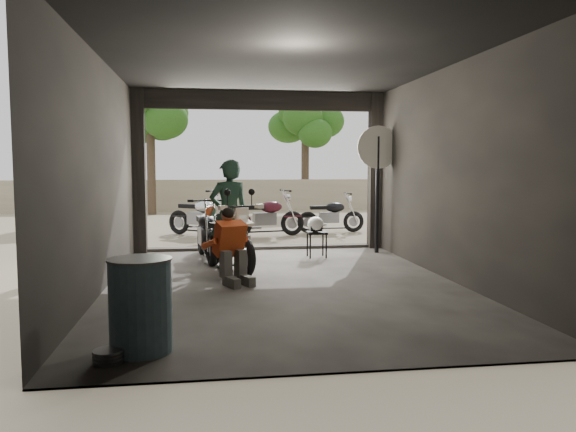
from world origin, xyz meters
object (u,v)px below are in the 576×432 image
object	(u,v)px
outside_bike_a	(200,213)
rider	(229,215)
stool	(317,236)
left_bike	(206,229)
mechanic	(233,248)
oil_drum	(141,307)
sign_post	(378,167)
helmet	(316,224)
outside_bike_b	(267,213)
outside_bike_c	(331,213)
main_bike	(228,237)

from	to	relation	value
outside_bike_a	rider	distance (m)	4.56
outside_bike_a	stool	xyz separation A→B (m)	(2.19, -3.66, -0.15)
left_bike	mechanic	world-z (taller)	left_bike
stool	oil_drum	size ratio (longest dim) A/B	0.57
oil_drum	sign_post	world-z (taller)	sign_post
stool	sign_post	bearing A→B (deg)	16.29
rider	oil_drum	world-z (taller)	rider
helmet	mechanic	bearing A→B (deg)	-144.63
stool	outside_bike_b	bearing A→B (deg)	99.80
left_bike	outside_bike_c	size ratio (longest dim) A/B	1.11
mechanic	sign_post	bearing A→B (deg)	17.61
left_bike	outside_bike_a	size ratio (longest dim) A/B	0.99
sign_post	helmet	bearing A→B (deg)	-147.69
stool	helmet	distance (m)	0.23
outside_bike_c	mechanic	bearing A→B (deg)	155.10
stool	oil_drum	distance (m)	5.69
left_bike	helmet	bearing A→B (deg)	-10.92
mechanic	stool	bearing A→B (deg)	29.32
outside_bike_c	oil_drum	distance (m)	9.76
rider	left_bike	bearing A→B (deg)	-83.60
outside_bike_a	outside_bike_c	world-z (taller)	outside_bike_a
outside_bike_b	outside_bike_c	world-z (taller)	outside_bike_b
outside_bike_b	sign_post	bearing A→B (deg)	-159.35
mechanic	helmet	distance (m)	2.66
outside_bike_b	stool	xyz separation A→B (m)	(0.58, -3.36, -0.15)
outside_bike_c	helmet	distance (m)	4.18
mechanic	stool	size ratio (longest dim) A/B	2.15
main_bike	oil_drum	world-z (taller)	main_bike
outside_bike_b	rider	xyz separation A→B (m)	(-1.08, -4.22, 0.34)
outside_bike_c	stool	xyz separation A→B (m)	(-1.16, -3.95, -0.09)
helmet	sign_post	world-z (taller)	sign_post
rider	main_bike	bearing A→B (deg)	65.24
outside_bike_b	helmet	size ratio (longest dim) A/B	5.33
helmet	outside_bike_c	bearing A→B (deg)	56.40
outside_bike_c	outside_bike_a	bearing A→B (deg)	94.73
helmet	sign_post	size ratio (longest dim) A/B	0.13
outside_bike_a	outside_bike_b	xyz separation A→B (m)	(1.61, -0.30, -0.01)
rider	mechanic	bearing A→B (deg)	74.05
main_bike	outside_bike_a	distance (m)	4.75
left_bike	rider	distance (m)	1.05
outside_bike_a	helmet	distance (m)	4.30
oil_drum	sign_post	xyz separation A→B (m)	(3.92, 5.42, 1.26)
main_bike	helmet	bearing A→B (deg)	9.51
mechanic	helmet	xyz separation A→B (m)	(1.63, 2.11, 0.11)
stool	rider	bearing A→B (deg)	-152.70
left_bike	outside_bike_b	xyz separation A→B (m)	(1.46, 3.30, -0.00)
main_bike	mechanic	xyz separation A→B (m)	(0.03, -1.11, -0.03)
oil_drum	rider	bearing A→B (deg)	76.81
outside_bike_a	mechanic	world-z (taller)	outside_bike_a
outside_bike_b	rider	size ratio (longest dim) A/B	0.93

